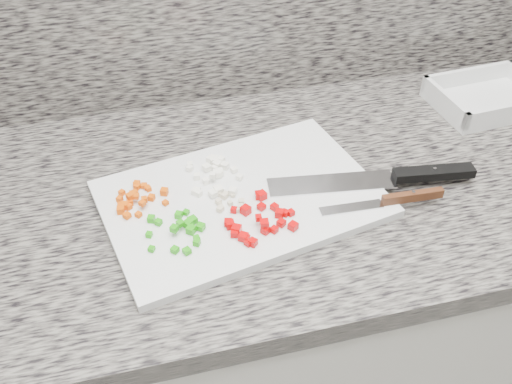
# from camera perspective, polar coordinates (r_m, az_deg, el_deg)

# --- Properties ---
(cabinet) EXTENTS (3.92, 0.62, 0.86)m
(cabinet) POSITION_cam_1_polar(r_m,az_deg,el_deg) (1.36, 2.13, -14.19)
(cabinet) COLOR white
(cabinet) RESTS_ON ground
(countertop) EXTENTS (3.96, 0.64, 0.04)m
(countertop) POSITION_cam_1_polar(r_m,az_deg,el_deg) (1.02, 2.74, 0.52)
(countertop) COLOR #67635B
(countertop) RESTS_ON cabinet
(cutting_board) EXTENTS (0.50, 0.38, 0.01)m
(cutting_board) POSITION_cam_1_polar(r_m,az_deg,el_deg) (0.95, -1.46, -0.68)
(cutting_board) COLOR silver
(cutting_board) RESTS_ON countertop
(carrot_pile) EXTENTS (0.09, 0.09, 0.02)m
(carrot_pile) POSITION_cam_1_polar(r_m,az_deg,el_deg) (0.95, -11.90, -0.62)
(carrot_pile) COLOR #D44C04
(carrot_pile) RESTS_ON cutting_board
(onion_pile) EXTENTS (0.09, 0.11, 0.02)m
(onion_pile) POSITION_cam_1_polar(r_m,az_deg,el_deg) (0.99, -4.24, 1.83)
(onion_pile) COLOR white
(onion_pile) RESTS_ON cutting_board
(green_pepper_pile) EXTENTS (0.09, 0.10, 0.02)m
(green_pepper_pile) POSITION_cam_1_polar(r_m,az_deg,el_deg) (0.89, -7.47, -3.66)
(green_pepper_pile) COLOR #20970D
(green_pepper_pile) RESTS_ON cutting_board
(red_pepper_pile) EXTENTS (0.12, 0.12, 0.02)m
(red_pepper_pile) POSITION_cam_1_polar(r_m,az_deg,el_deg) (0.89, 0.15, -2.81)
(red_pepper_pile) COLOR #BF0204
(red_pepper_pile) RESTS_ON cutting_board
(garlic_pile) EXTENTS (0.05, 0.06, 0.01)m
(garlic_pile) POSITION_cam_1_polar(r_m,az_deg,el_deg) (0.93, -2.71, -1.06)
(garlic_pile) COLOR beige
(garlic_pile) RESTS_ON cutting_board
(chef_knife) EXTENTS (0.36, 0.09, 0.02)m
(chef_knife) POSITION_cam_1_polar(r_m,az_deg,el_deg) (1.01, 14.10, 1.52)
(chef_knife) COLOR silver
(chef_knife) RESTS_ON cutting_board
(paring_knife) EXTENTS (0.21, 0.03, 0.02)m
(paring_knife) POSITION_cam_1_polar(r_m,az_deg,el_deg) (0.96, 13.94, -0.70)
(paring_knife) COLOR silver
(paring_knife) RESTS_ON cutting_board
(tray) EXTENTS (0.23, 0.18, 0.05)m
(tray) POSITION_cam_1_polar(r_m,az_deg,el_deg) (1.29, 22.17, 8.65)
(tray) COLOR silver
(tray) RESTS_ON countertop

